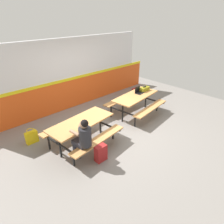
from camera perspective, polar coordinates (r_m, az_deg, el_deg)
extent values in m
cube|color=gray|center=(6.38, 0.91, -4.92)|extent=(10.00, 10.00, 0.02)
cube|color=#E55119|center=(7.83, -11.43, 5.41)|extent=(8.00, 0.12, 1.10)
cube|color=yellow|center=(7.58, -11.57, 9.50)|extent=(8.00, 0.03, 0.10)
cube|color=silver|center=(7.45, -12.40, 15.10)|extent=(6.72, 0.12, 1.40)
cube|color=tan|center=(5.36, -9.00, -2.91)|extent=(1.93, 0.96, 0.04)
cube|color=tan|center=(5.12, -3.97, -8.03)|extent=(1.78, 0.48, 0.04)
cube|color=tan|center=(5.94, -12.90, -3.33)|extent=(1.78, 0.48, 0.04)
cube|color=black|center=(5.19, -14.92, -9.57)|extent=(0.04, 0.04, 0.70)
cube|color=black|center=(5.17, -14.97, -9.21)|extent=(0.22, 1.54, 0.04)
cube|color=black|center=(4.94, -11.12, -13.33)|extent=(0.04, 0.04, 0.41)
cube|color=black|center=(5.63, -17.85, -8.61)|extent=(0.04, 0.04, 0.41)
cube|color=black|center=(5.99, -3.43, -3.26)|extent=(0.04, 0.04, 0.70)
cube|color=black|center=(5.97, -3.44, -2.92)|extent=(0.22, 1.54, 0.04)
cube|color=black|center=(5.78, 0.32, -6.14)|extent=(0.04, 0.04, 0.41)
cube|color=black|center=(6.38, -6.74, -2.89)|extent=(0.04, 0.04, 0.41)
cube|color=tan|center=(7.02, 6.88, 4.70)|extent=(1.93, 0.96, 0.04)
cube|color=tan|center=(6.84, 11.16, 1.10)|extent=(1.78, 0.48, 0.04)
cube|color=tan|center=(7.46, 2.70, 3.85)|extent=(1.78, 0.48, 0.04)
cube|color=black|center=(6.61, 3.10, -0.14)|extent=(0.04, 0.04, 0.70)
cube|color=black|center=(6.59, 3.11, 0.17)|extent=(0.22, 1.54, 0.04)
cube|color=black|center=(6.43, 6.68, -2.62)|extent=(0.04, 0.04, 0.41)
cube|color=black|center=(6.96, -0.26, 0.02)|extent=(0.04, 0.04, 0.41)
cube|color=black|center=(7.75, 9.81, 3.74)|extent=(0.04, 0.04, 0.70)
cube|color=black|center=(7.74, 9.83, 4.01)|extent=(0.22, 1.54, 0.04)
cube|color=black|center=(7.60, 12.99, 1.73)|extent=(0.04, 0.04, 0.41)
cube|color=black|center=(8.05, 6.63, 3.74)|extent=(0.04, 0.04, 0.41)
cylinder|color=#2D2D38|center=(5.16, -10.68, -11.05)|extent=(0.11, 0.11, 0.45)
cylinder|color=#2D2D38|center=(5.24, -9.17, -10.16)|extent=(0.11, 0.11, 0.45)
cube|color=#2D2D38|center=(4.94, -9.00, -8.71)|extent=(0.34, 0.41, 0.12)
cylinder|color=#26262B|center=(4.69, -7.81, -7.14)|extent=(0.30, 0.30, 0.48)
cylinder|color=#A57A5B|center=(4.69, -10.81, -5.97)|extent=(0.11, 0.31, 0.08)
cylinder|color=#A57A5B|center=(4.84, -8.29, -4.63)|extent=(0.11, 0.31, 0.08)
sphere|color=#A57A5B|center=(4.53, -8.24, -3.59)|extent=(0.20, 0.20, 0.20)
sphere|color=black|center=(4.49, -8.01, -3.34)|extent=(0.18, 0.18, 0.18)
cube|color=black|center=(7.22, 8.06, 5.49)|extent=(0.34, 0.25, 0.01)
cube|color=black|center=(7.23, 7.41, 6.53)|extent=(0.32, 0.04, 0.21)
cube|color=olive|center=(7.46, 9.45, 6.62)|extent=(0.40, 0.18, 0.14)
cube|color=black|center=(7.42, 9.50, 7.31)|extent=(0.16, 0.02, 0.02)
cube|color=maroon|center=(5.02, -3.28, -11.85)|extent=(0.30, 0.18, 0.44)
cube|color=maroon|center=(5.13, -4.08, -11.85)|extent=(0.21, 0.04, 0.19)
cube|color=yellow|center=(6.09, -22.31, -6.81)|extent=(0.34, 0.14, 0.36)
torus|color=yellow|center=(5.97, -22.71, -4.88)|extent=(0.21, 0.21, 0.02)
cube|color=maroon|center=(8.64, 6.82, 5.50)|extent=(0.30, 0.18, 0.44)
cube|color=maroon|center=(8.73, 6.24, 5.30)|extent=(0.21, 0.04, 0.19)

